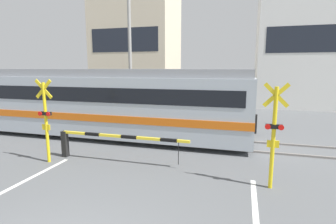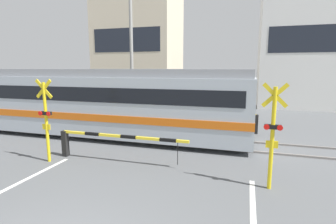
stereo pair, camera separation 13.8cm
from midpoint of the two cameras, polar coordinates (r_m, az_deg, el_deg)
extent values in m
cube|color=gray|center=(11.59, 0.55, -7.11)|extent=(50.00, 0.10, 0.08)
cube|color=gray|center=(12.93, 2.26, -5.36)|extent=(50.00, 0.10, 0.08)
cube|color=#ADB7C1|center=(14.35, -20.45, 1.86)|extent=(17.82, 2.86, 2.73)
cube|color=gray|center=(14.24, -20.81, 8.04)|extent=(17.64, 2.52, 0.36)
cube|color=orange|center=(14.41, -20.35, 0.25)|extent=(17.84, 2.92, 0.32)
cube|color=black|center=(14.29, -20.59, 4.31)|extent=(17.11, 2.91, 0.64)
cylinder|color=black|center=(18.79, -32.59, -1.11)|extent=(0.76, 0.12, 0.76)
cylinder|color=black|center=(11.50, 0.50, -5.49)|extent=(0.76, 0.12, 0.76)
cylinder|color=black|center=(12.85, 2.22, -3.89)|extent=(0.76, 0.12, 0.76)
cube|color=black|center=(10.85, -21.85, -6.46)|extent=(0.20, 0.20, 1.00)
cube|color=yellow|center=(9.46, -10.26, -5.28)|extent=(4.86, 0.09, 0.09)
cube|color=black|center=(10.04, -16.51, -4.65)|extent=(0.58, 0.10, 0.10)
cube|color=black|center=(9.35, -8.92, -5.41)|extent=(0.58, 0.10, 0.10)
cube|color=black|center=(8.85, -0.29, -6.15)|extent=(0.58, 0.10, 0.10)
cylinder|color=black|center=(8.89, 1.84, -9.02)|extent=(0.02, 0.02, 0.78)
cube|color=black|center=(14.30, 18.12, -2.48)|extent=(0.20, 0.20, 1.00)
cube|color=yellow|center=(14.32, 8.47, -0.18)|extent=(4.86, 0.09, 0.09)
cube|color=black|center=(14.22, 13.33, -0.41)|extent=(0.58, 0.10, 0.10)
cube|color=black|center=(14.35, 7.51, -0.14)|extent=(0.58, 0.10, 0.10)
cube|color=black|center=(14.64, 1.86, 0.13)|extent=(0.58, 0.10, 0.10)
cylinder|color=black|center=(14.80, 0.58, -1.48)|extent=(0.02, 0.02, 0.78)
cylinder|color=yellow|center=(10.26, -25.33, -2.19)|extent=(0.11, 0.11, 2.88)
cube|color=yellow|center=(10.11, -25.82, 4.53)|extent=(0.68, 0.04, 0.68)
cube|color=yellow|center=(10.11, -25.82, 4.53)|extent=(0.68, 0.04, 0.68)
cube|color=black|center=(10.20, -25.47, -0.29)|extent=(0.44, 0.12, 0.12)
cylinder|color=red|center=(10.26, -26.46, -0.32)|extent=(0.15, 0.03, 0.15)
cylinder|color=red|center=(10.04, -25.03, -0.41)|extent=(0.15, 0.03, 0.15)
cube|color=yellow|center=(10.28, -25.35, -3.00)|extent=(0.32, 0.03, 0.20)
cylinder|color=yellow|center=(7.79, 21.46, -5.44)|extent=(0.11, 0.11, 2.88)
cube|color=yellow|center=(7.58, 22.02, 3.43)|extent=(0.68, 0.04, 0.68)
cube|color=yellow|center=(7.58, 22.02, 3.43)|extent=(0.68, 0.04, 0.68)
cube|color=black|center=(7.71, 21.62, -2.96)|extent=(0.44, 0.12, 0.12)
cylinder|color=red|center=(7.62, 20.40, -3.02)|extent=(0.15, 0.03, 0.15)
cylinder|color=red|center=(7.66, 22.94, -3.13)|extent=(0.15, 0.03, 0.15)
cube|color=yellow|center=(7.81, 21.41, -6.50)|extent=(0.32, 0.03, 0.20)
cylinder|color=brown|center=(16.45, 9.67, -0.95)|extent=(0.13, 0.13, 0.81)
cylinder|color=brown|center=(16.44, 10.16, -0.98)|extent=(0.13, 0.13, 0.81)
cube|color=#B7B7BC|center=(16.33, 9.99, 1.54)|extent=(0.38, 0.22, 0.64)
sphere|color=tan|center=(16.27, 10.03, 3.05)|extent=(0.22, 0.22, 0.22)
cube|color=beige|center=(27.97, -6.90, 13.60)|extent=(7.86, 6.10, 10.75)
cube|color=#1E232D|center=(25.23, -9.73, 15.21)|extent=(6.60, 0.03, 2.15)
cube|color=white|center=(26.13, 26.21, 12.28)|extent=(6.77, 6.10, 10.08)
cube|color=#1E232D|center=(23.17, 27.63, 13.90)|extent=(5.68, 0.03, 2.02)
cylinder|color=gray|center=(18.12, -8.47, 11.14)|extent=(0.22, 0.22, 7.80)
camera|label=1|loc=(0.07, -90.37, -0.06)|focal=28.00mm
camera|label=2|loc=(0.07, 89.63, 0.06)|focal=28.00mm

